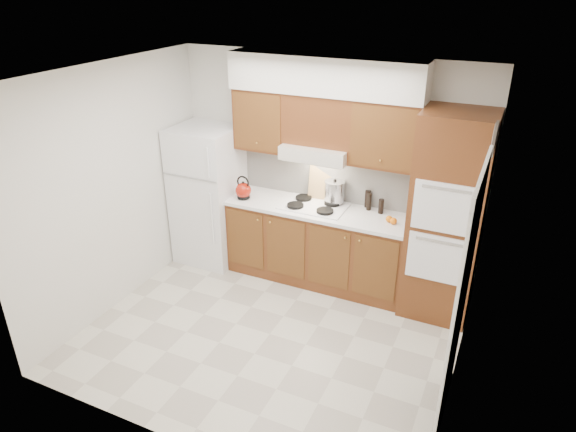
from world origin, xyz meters
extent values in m
plane|color=beige|center=(0.00, 0.00, 0.00)|extent=(3.60, 3.60, 0.00)
plane|color=white|center=(0.00, 0.00, 2.60)|extent=(3.60, 3.60, 0.00)
cube|color=silver|center=(0.00, 1.50, 1.30)|extent=(3.60, 0.02, 2.60)
cube|color=silver|center=(-1.80, 0.00, 1.30)|extent=(0.02, 3.00, 2.60)
cube|color=silver|center=(1.80, 0.00, 1.30)|extent=(0.02, 3.00, 2.60)
cube|color=white|center=(-1.41, 1.14, 0.86)|extent=(0.75, 0.72, 1.72)
cube|color=brown|center=(0.02, 1.20, 0.45)|extent=(2.11, 0.60, 0.90)
cube|color=white|center=(0.03, 1.19, 0.92)|extent=(2.13, 0.62, 0.04)
cube|color=white|center=(0.02, 1.49, 1.22)|extent=(2.11, 0.03, 0.56)
cube|color=brown|center=(1.44, 1.18, 1.10)|extent=(0.70, 0.65, 2.20)
cube|color=brown|center=(-0.71, 1.33, 1.85)|extent=(0.63, 0.33, 0.70)
cube|color=brown|center=(0.72, 1.33, 1.85)|extent=(0.73, 0.33, 0.70)
cube|color=silver|center=(-0.02, 1.27, 1.57)|extent=(0.75, 0.45, 0.15)
cube|color=brown|center=(-0.02, 1.33, 1.92)|extent=(0.75, 0.33, 0.55)
cube|color=silver|center=(0.03, 1.32, 2.40)|extent=(2.13, 0.36, 0.40)
cube|color=white|center=(-0.02, 1.21, 0.95)|extent=(0.74, 0.50, 0.01)
cube|color=black|center=(1.79, -0.35, 1.05)|extent=(0.02, 0.90, 2.10)
cylinder|color=#3F3833|center=(1.79, 0.55, 2.15)|extent=(0.02, 0.30, 0.30)
sphere|color=#98180B|center=(-0.87, 1.07, 1.04)|extent=(0.24, 0.24, 0.19)
cube|color=tan|center=(-0.03, 1.45, 1.14)|extent=(0.31, 0.13, 0.40)
cylinder|color=#B3B2B7|center=(0.16, 1.38, 1.09)|extent=(0.30, 0.30, 0.24)
cylinder|color=black|center=(0.57, 1.38, 1.04)|extent=(0.07, 0.07, 0.20)
cylinder|color=black|center=(0.53, 1.45, 1.04)|extent=(0.08, 0.08, 0.20)
cylinder|color=black|center=(0.72, 1.35, 1.02)|extent=(0.07, 0.07, 0.17)
sphere|color=orange|center=(0.91, 1.14, 0.98)|extent=(0.08, 0.08, 0.07)
sphere|color=#D55E0B|center=(0.86, 1.17, 0.98)|extent=(0.09, 0.09, 0.07)
camera|label=1|loc=(1.94, -3.77, 3.36)|focal=32.00mm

